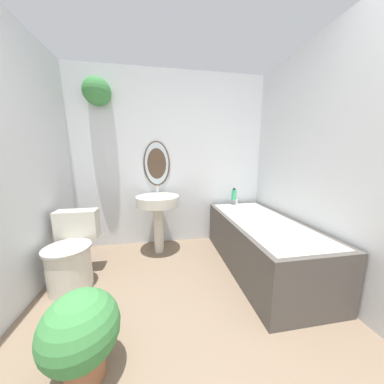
% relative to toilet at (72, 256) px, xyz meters
% --- Properties ---
extents(wall_back, '(2.77, 0.33, 2.40)m').
position_rel_toilet_xyz_m(wall_back, '(0.98, 0.86, 0.97)').
color(wall_back, silver).
rests_on(wall_back, ground_plane).
extents(wall_right, '(0.06, 2.67, 2.40)m').
position_rel_toilet_xyz_m(wall_right, '(2.41, -0.44, 0.90)').
color(wall_right, silver).
rests_on(wall_right, ground_plane).
extents(toilet, '(0.41, 0.57, 0.70)m').
position_rel_toilet_xyz_m(toilet, '(0.00, 0.00, 0.00)').
color(toilet, beige).
rests_on(toilet, ground_plane).
extents(pedestal_sink, '(0.55, 0.55, 0.86)m').
position_rel_toilet_xyz_m(pedestal_sink, '(0.85, 0.53, 0.32)').
color(pedestal_sink, beige).
rests_on(pedestal_sink, ground_plane).
extents(bathtub, '(0.75, 1.65, 0.64)m').
position_rel_toilet_xyz_m(bathtub, '(1.99, -0.04, -0.00)').
color(bathtub, '#4C4742').
rests_on(bathtub, ground_plane).
extents(shampoo_bottle, '(0.07, 0.07, 0.17)m').
position_rel_toilet_xyz_m(shampoo_bottle, '(1.95, 0.68, 0.42)').
color(shampoo_bottle, '#38B275').
rests_on(shampoo_bottle, bathtub).
extents(potted_plant, '(0.41, 0.41, 0.53)m').
position_rel_toilet_xyz_m(potted_plant, '(0.42, -0.93, 0.01)').
color(potted_plant, '#9E6042').
rests_on(potted_plant, ground_plane).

